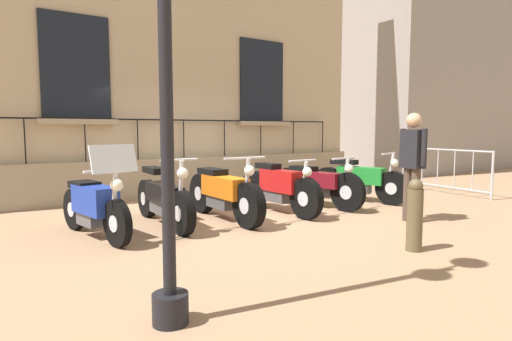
# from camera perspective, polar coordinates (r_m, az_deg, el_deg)

# --- Properties ---
(ground_plane) EXTENTS (60.00, 60.00, 0.00)m
(ground_plane) POSITION_cam_1_polar(r_m,az_deg,el_deg) (7.69, -1.86, -5.68)
(ground_plane) COLOR #9E7A5B
(building_facade) EXTENTS (0.82, 10.02, 7.57)m
(building_facade) POSITION_cam_1_polar(r_m,az_deg,el_deg) (10.31, -10.84, 17.52)
(building_facade) COLOR tan
(building_facade) RESTS_ON ground_plane
(motorcycle_blue) EXTENTS (1.95, 0.73, 1.30)m
(motorcycle_blue) POSITION_cam_1_polar(r_m,az_deg,el_deg) (6.26, -20.75, -4.41)
(motorcycle_blue) COLOR black
(motorcycle_blue) RESTS_ON ground_plane
(motorcycle_black) EXTENTS (2.18, 0.56, 1.08)m
(motorcycle_black) POSITION_cam_1_polar(r_m,az_deg,el_deg) (6.80, -12.28, -3.79)
(motorcycle_black) COLOR black
(motorcycle_black) RESTS_ON ground_plane
(motorcycle_orange) EXTENTS (2.23, 0.72, 1.08)m
(motorcycle_orange) POSITION_cam_1_polar(r_m,az_deg,el_deg) (7.06, -4.36, -3.08)
(motorcycle_orange) COLOR black
(motorcycle_orange) RESTS_ON ground_plane
(motorcycle_red) EXTENTS (2.14, 0.58, 0.99)m
(motorcycle_red) POSITION_cam_1_polar(r_m,az_deg,el_deg) (7.64, 3.11, -2.37)
(motorcycle_red) COLOR black
(motorcycle_red) RESTS_ON ground_plane
(motorcycle_maroon) EXTENTS (2.13, 0.66, 0.99)m
(motorcycle_maroon) POSITION_cam_1_polar(r_m,az_deg,el_deg) (8.31, 8.17, -1.85)
(motorcycle_maroon) COLOR black
(motorcycle_maroon) RESTS_ON ground_plane
(motorcycle_green) EXTENTS (2.07, 0.87, 1.04)m
(motorcycle_green) POSITION_cam_1_polar(r_m,az_deg,el_deg) (9.10, 13.62, -1.35)
(motorcycle_green) COLOR black
(motorcycle_green) RESTS_ON ground_plane
(crowd_barrier) EXTENTS (2.33, 0.31, 1.05)m
(crowd_barrier) POSITION_cam_1_polar(r_m,az_deg,el_deg) (10.92, 24.07, 0.16)
(crowd_barrier) COLOR #B7B7BF
(crowd_barrier) RESTS_ON ground_plane
(bollard) EXTENTS (0.19, 0.19, 0.89)m
(bollard) POSITION_cam_1_polar(r_m,az_deg,el_deg) (5.59, 20.48, -5.59)
(bollard) COLOR brown
(bollard) RESTS_ON ground_plane
(pedestrian_standing) EXTENTS (0.53, 0.26, 1.76)m
(pedestrian_standing) POSITION_cam_1_polar(r_m,az_deg,el_deg) (7.28, 20.22, 1.30)
(pedestrian_standing) COLOR #47382D
(pedestrian_standing) RESTS_ON ground_plane
(distant_building) EXTENTS (4.29, 7.37, 7.32)m
(distant_building) POSITION_cam_1_polar(r_m,az_deg,el_deg) (17.93, 21.35, 12.08)
(distant_building) COLOR gray
(distant_building) RESTS_ON ground_plane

